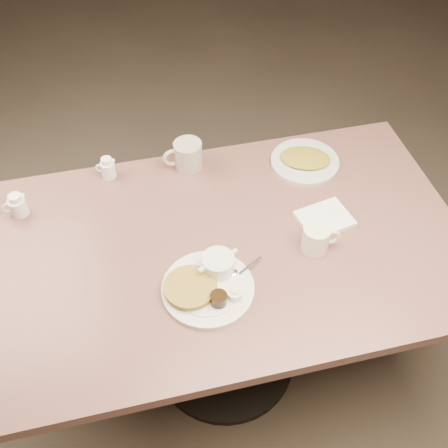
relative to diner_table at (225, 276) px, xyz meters
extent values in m
cube|color=#4C3F33|center=(0.00, 0.00, -0.59)|extent=(7.00, 8.00, 0.02)
cube|color=#84564C|center=(0.00, 0.00, 0.15)|extent=(1.50, 0.90, 0.04)
cylinder|color=black|center=(0.00, 0.00, -0.21)|extent=(0.14, 0.14, 0.69)
cylinder|color=black|center=(0.00, 0.00, -0.57)|extent=(0.56, 0.56, 0.03)
cylinder|color=silver|center=(-0.09, -0.16, 0.18)|extent=(0.35, 0.35, 0.01)
cylinder|color=silver|center=(-0.09, -0.16, 0.19)|extent=(0.26, 0.26, 0.00)
cylinder|color=olive|center=(-0.14, -0.15, 0.19)|extent=(0.20, 0.20, 0.01)
cylinder|color=olive|center=(-0.14, -0.16, 0.20)|extent=(0.19, 0.19, 0.01)
cylinder|color=silver|center=(-0.05, -0.10, 0.21)|extent=(0.12, 0.12, 0.05)
cube|color=silver|center=(-0.10, -0.12, 0.23)|extent=(0.02, 0.02, 0.01)
cube|color=silver|center=(0.00, -0.08, 0.23)|extent=(0.02, 0.02, 0.01)
ellipsoid|color=white|center=(-0.06, -0.10, 0.22)|extent=(0.05, 0.05, 0.03)
ellipsoid|color=white|center=(-0.03, -0.10, 0.22)|extent=(0.05, 0.05, 0.02)
cylinder|color=black|center=(-0.07, -0.22, 0.20)|extent=(0.06, 0.06, 0.04)
cylinder|color=silver|center=(-0.02, -0.21, 0.20)|extent=(0.06, 0.06, 0.03)
ellipsoid|color=#EBECB6|center=(-0.02, -0.21, 0.21)|extent=(0.03, 0.03, 0.02)
cube|color=silver|center=(0.04, -0.11, 0.19)|extent=(0.10, 0.06, 0.00)
ellipsoid|color=silver|center=(-0.01, -0.13, 0.19)|extent=(0.04, 0.03, 0.01)
cylinder|color=white|center=(0.26, -0.08, 0.21)|extent=(0.09, 0.09, 0.09)
cylinder|color=#2C2820|center=(0.26, -0.08, 0.25)|extent=(0.08, 0.08, 0.01)
torus|color=white|center=(0.31, -0.08, 0.21)|extent=(0.06, 0.02, 0.06)
cube|color=white|center=(0.33, 0.02, 0.18)|extent=(0.18, 0.16, 0.02)
cylinder|color=#B4A999|center=(-0.04, 0.38, 0.22)|extent=(0.10, 0.10, 0.10)
torus|color=#B4A999|center=(-0.10, 0.38, 0.22)|extent=(0.07, 0.02, 0.07)
cylinder|color=white|center=(-0.62, 0.28, 0.20)|extent=(0.07, 0.07, 0.06)
cylinder|color=white|center=(-0.62, 0.28, 0.24)|extent=(0.05, 0.05, 0.02)
cone|color=white|center=(-0.60, 0.28, 0.24)|extent=(0.02, 0.02, 0.02)
torus|color=white|center=(-0.65, 0.28, 0.20)|extent=(0.04, 0.01, 0.04)
cylinder|color=white|center=(-0.32, 0.39, 0.20)|extent=(0.06, 0.06, 0.06)
cylinder|color=white|center=(-0.32, 0.39, 0.24)|extent=(0.04, 0.04, 0.02)
cone|color=white|center=(-0.30, 0.38, 0.24)|extent=(0.02, 0.02, 0.02)
torus|color=white|center=(-0.35, 0.40, 0.20)|extent=(0.04, 0.02, 0.04)
cylinder|color=silver|center=(0.36, 0.30, 0.18)|extent=(0.31, 0.31, 0.01)
ellipsoid|color=olive|center=(0.36, 0.30, 0.19)|extent=(0.21, 0.18, 0.02)
camera|label=1|loc=(-0.25, -1.03, 1.45)|focal=42.92mm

